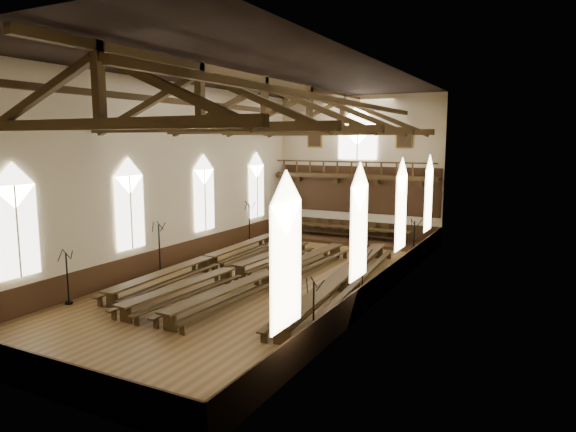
% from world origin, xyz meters
% --- Properties ---
extents(ground, '(26.00, 26.00, 0.00)m').
position_xyz_m(ground, '(0.00, 0.00, 0.00)').
color(ground, brown).
rests_on(ground, ground).
extents(room_walls, '(26.00, 26.00, 26.00)m').
position_xyz_m(room_walls, '(0.00, 0.00, 6.46)').
color(room_walls, beige).
rests_on(room_walls, ground).
extents(wainscot_band, '(12.00, 26.00, 1.20)m').
position_xyz_m(wainscot_band, '(0.00, 0.00, 0.60)').
color(wainscot_band, '#361F10').
rests_on(wainscot_band, ground).
extents(side_windows, '(11.85, 19.80, 4.50)m').
position_xyz_m(side_windows, '(-0.00, -0.00, 3.74)').
color(side_windows, white).
rests_on(side_windows, room_walls).
extents(end_window, '(2.80, 0.12, 3.80)m').
position_xyz_m(end_window, '(0.00, 12.90, 7.22)').
color(end_window, white).
rests_on(end_window, room_walls).
extents(minstrels_gallery, '(11.80, 1.24, 3.70)m').
position_xyz_m(minstrels_gallery, '(0.00, 12.66, 3.91)').
color(minstrels_gallery, '#352511').
rests_on(minstrels_gallery, room_walls).
extents(portraits, '(7.75, 0.09, 1.45)m').
position_xyz_m(portraits, '(0.00, 12.90, 7.10)').
color(portraits, brown).
rests_on(portraits, room_walls).
extents(roof_trusses, '(11.70, 25.70, 2.80)m').
position_xyz_m(roof_trusses, '(0.00, -0.00, 8.22)').
color(roof_trusses, '#352511').
rests_on(roof_trusses, room_walls).
extents(refectory_row_a, '(1.81, 14.69, 0.78)m').
position_xyz_m(refectory_row_a, '(-3.75, 0.29, 0.57)').
color(refectory_row_a, '#352511').
rests_on(refectory_row_a, ground).
extents(refectory_row_b, '(1.87, 14.38, 0.74)m').
position_xyz_m(refectory_row_b, '(-1.36, -0.85, 0.54)').
color(refectory_row_b, '#352511').
rests_on(refectory_row_b, ground).
extents(refectory_row_c, '(1.96, 14.72, 0.78)m').
position_xyz_m(refectory_row_c, '(0.75, -0.63, 0.57)').
color(refectory_row_c, '#352511').
rests_on(refectory_row_c, ground).
extents(refectory_row_d, '(2.24, 14.99, 0.80)m').
position_xyz_m(refectory_row_d, '(3.99, 0.24, 0.58)').
color(refectory_row_d, '#352511').
rests_on(refectory_row_d, ground).
extents(dais, '(11.40, 3.16, 0.21)m').
position_xyz_m(dais, '(0.07, 11.40, 0.11)').
color(dais, '#361F10').
rests_on(dais, ground).
extents(high_table, '(8.50, 1.01, 0.80)m').
position_xyz_m(high_table, '(0.07, 11.40, 0.88)').
color(high_table, '#352511').
rests_on(high_table, dais).
extents(high_chairs, '(6.82, 0.53, 1.09)m').
position_xyz_m(high_chairs, '(0.07, 12.23, 0.80)').
color(high_chairs, '#352511').
rests_on(high_chairs, dais).
extents(candelabrum_left_near, '(0.71, 0.69, 2.37)m').
position_xyz_m(candelabrum_left_near, '(-5.55, -7.13, 0.72)').
color(candelabrum_left_near, black).
rests_on(candelabrum_left_near, ground).
extents(candelabrum_left_mid, '(0.75, 0.85, 2.76)m').
position_xyz_m(candelabrum_left_mid, '(-5.55, -1.42, 0.84)').
color(candelabrum_left_mid, black).
rests_on(candelabrum_left_mid, ground).
extents(candelabrum_left_far, '(0.87, 0.84, 2.90)m').
position_xyz_m(candelabrum_left_far, '(-5.55, 7.42, 0.88)').
color(candelabrum_left_far, black).
rests_on(candelabrum_left_far, ground).
extents(candelabrum_right_near, '(0.66, 0.72, 2.36)m').
position_xyz_m(candelabrum_right_near, '(5.55, -6.35, 0.72)').
color(candelabrum_right_near, black).
rests_on(candelabrum_right_near, ground).
extents(candelabrum_right_mid, '(0.67, 0.76, 2.46)m').
position_xyz_m(candelabrum_right_mid, '(5.55, -1.47, 0.75)').
color(candelabrum_right_mid, black).
rests_on(candelabrum_right_mid, ground).
extents(candelabrum_right_far, '(0.71, 0.77, 2.52)m').
position_xyz_m(candelabrum_right_far, '(5.55, 7.29, 0.77)').
color(candelabrum_right_far, black).
rests_on(candelabrum_right_far, ground).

